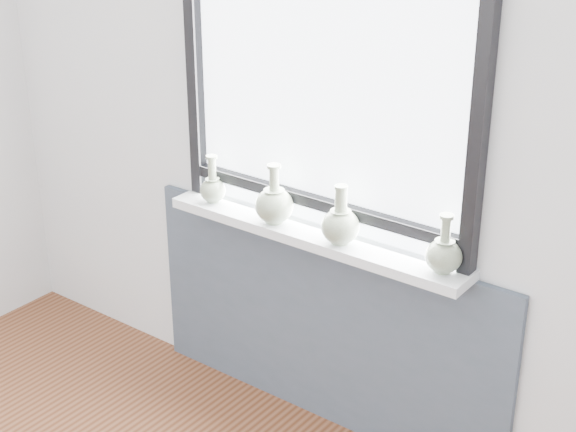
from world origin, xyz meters
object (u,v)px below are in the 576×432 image
Objects in this scene: vase_a at (213,188)px; vase_d at (444,254)px; windowsill at (313,236)px; vase_b at (274,204)px; vase_c at (340,224)px.

vase_d reaches higher than vase_a.
vase_b is (-0.17, -0.02, 0.10)m from windowsill.
vase_d is (1.06, 0.01, 0.01)m from vase_a.
vase_d is (0.42, 0.02, -0.01)m from vase_c.
windowsill is 0.51m from vase_a.
vase_b reaches higher than vase_a.
windowsill is 0.20m from vase_b.
vase_d is at bearing 3.00° from vase_c.
vase_a is 0.64m from vase_c.
vase_a is at bearing -178.59° from windowsill.
vase_b is at bearing 179.71° from vase_c.
vase_c is at bearing -177.00° from vase_d.
windowsill is 6.06× the size of vase_d.
vase_c is 1.06× the size of vase_d.
vase_c reaches higher than vase_a.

